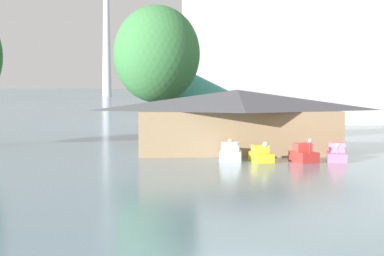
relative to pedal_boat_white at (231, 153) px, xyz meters
The scene contains 8 objects.
pedal_boat_white is the anchor object (origin of this frame).
pedal_boat_yellow 2.39m from the pedal_boat_white, 21.83° to the right, with size 1.65×2.77×1.59m.
pedal_boat_red 5.52m from the pedal_boat_white, 13.77° to the right, with size 1.98×2.63×1.83m.
pedal_boat_pink 8.08m from the pedal_boat_white, ahead, with size 2.08×3.23×1.47m.
boathouse 6.14m from the pedal_boat_white, 78.37° to the left, with size 17.79×8.37×5.37m.
green_roof_pavilion 19.20m from the pedal_boat_white, 96.40° to the left, with size 11.33×11.33×7.76m.
shoreline_tree_mid 15.40m from the pedal_boat_white, 115.52° to the left, with size 8.04×8.04×13.18m.
background_building_block 53.94m from the pedal_boat_white, 73.60° to the left, with size 33.88×15.35×21.93m.
Camera 1 is at (-3.01, -20.81, 5.79)m, focal length 62.82 mm.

